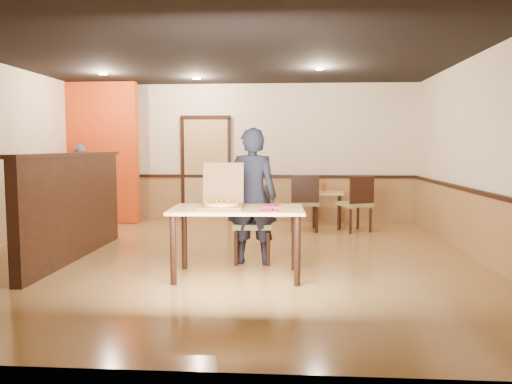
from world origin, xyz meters
TOP-DOWN VIEW (x-y plane):
  - floor at (0.00, 0.00)m, footprint 7.00×7.00m
  - ceiling at (0.00, 0.00)m, footprint 7.00×7.00m
  - wall_back at (0.00, 3.50)m, footprint 7.00×0.00m
  - wall_right at (3.50, 0.00)m, footprint 0.00×7.00m
  - wainscot_back at (0.00, 3.47)m, footprint 7.00×0.04m
  - chair_rail_back at (0.00, 3.45)m, footprint 7.00×0.06m
  - wainscot_right at (3.47, 0.00)m, footprint 0.04×7.00m
  - chair_rail_right at (3.45, 0.00)m, footprint 0.06×7.00m
  - back_door at (-0.80, 3.46)m, footprint 0.90×0.06m
  - booth_partition at (-2.00, -0.20)m, footprint 0.20×3.10m
  - red_accent_panel at (-2.90, 3.00)m, footprint 1.60×0.20m
  - spot_a at (-2.30, 1.80)m, footprint 0.14×0.14m
  - spot_b at (-0.80, 2.50)m, footprint 0.14×0.14m
  - spot_c at (1.40, 1.50)m, footprint 0.14×0.14m
  - main_table at (0.32, -1.01)m, footprint 1.56×0.93m
  - diner_chair at (0.44, -0.17)m, footprint 0.52×0.52m
  - side_chair_left at (1.19, 2.20)m, footprint 0.52×0.52m
  - side_chair_right at (2.12, 2.21)m, footprint 0.66×0.66m
  - side_table at (1.64, 2.83)m, footprint 0.68×0.68m
  - diner at (0.44, -0.33)m, footprint 0.67×0.46m
  - passerby at (-3.00, 2.32)m, footprint 0.60×0.99m
  - pizza_box at (0.14, -1.02)m, footprint 0.51×0.60m
  - pizza at (0.14, -1.07)m, footprint 0.50×0.50m
  - napkin_near at (0.71, -1.28)m, footprint 0.27×0.27m
  - napkin_far at (0.73, -0.78)m, footprint 0.21×0.21m
  - condiment at (1.57, 2.82)m, footprint 0.07×0.07m

SIDE VIEW (x-z plane):
  - floor at x=0.00m, z-range 0.00..0.00m
  - wainscot_back at x=0.00m, z-range 0.00..0.90m
  - wainscot_right at x=3.47m, z-range 0.00..0.90m
  - side_table at x=1.64m, z-range 0.17..0.83m
  - side_chair_right at x=2.12m, z-range 0.05..1.05m
  - diner_chair at x=0.44m, z-range 0.05..1.06m
  - side_chair_left at x=1.19m, z-range 0.05..1.07m
  - main_table at x=0.32m, z-range 0.30..1.12m
  - booth_partition at x=-2.00m, z-range 0.01..1.46m
  - condiment at x=1.57m, z-range 0.66..0.83m
  - passerby at x=-3.00m, z-range 0.00..1.57m
  - napkin_far at x=0.73m, z-range 0.82..0.83m
  - napkin_near at x=0.71m, z-range 0.82..0.83m
  - pizza at x=0.14m, z-range 0.85..0.88m
  - pizza_box at x=0.14m, z-range 0.63..1.14m
  - diner at x=0.44m, z-range 0.00..1.77m
  - chair_rail_back at x=0.00m, z-range 0.89..0.95m
  - chair_rail_right at x=3.45m, z-range 0.89..0.95m
  - back_door at x=-0.80m, z-range 0.00..2.10m
  - red_accent_panel at x=-2.90m, z-range 0.01..2.79m
  - wall_back at x=0.00m, z-range -2.10..4.90m
  - wall_right at x=3.50m, z-range -2.10..4.90m
  - spot_a at x=-2.30m, z-range 2.77..2.79m
  - spot_b at x=-0.80m, z-range 2.77..2.79m
  - spot_c at x=1.40m, z-range 2.77..2.79m
  - ceiling at x=0.00m, z-range 2.80..2.80m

